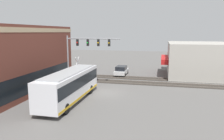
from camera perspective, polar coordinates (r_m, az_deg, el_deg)
ground_plane at (r=26.52m, az=-1.67°, el=-5.92°), size 120.00×120.00×0.00m
shop_building at (r=39.05m, az=21.38°, el=2.62°), size 11.44×10.73×5.49m
city_bus at (r=23.31m, az=-10.91°, el=-3.79°), size 10.83×2.59×3.24m
traffic_signal_gantry at (r=30.33m, az=-7.28°, el=5.79°), size 0.42×7.59×6.75m
crossing_signal at (r=31.30m, az=-8.99°, el=0.71°), size 1.41×1.18×3.81m
rail_track_near at (r=32.18m, az=1.04°, el=-3.04°), size 2.60×60.00×0.15m
rail_track_far at (r=35.24m, az=2.12°, el=-1.90°), size 2.60×60.00×0.15m
parked_car_white at (r=37.28m, az=2.47°, el=-0.19°), size 4.55×1.82×1.53m
pedestrian_at_crossing at (r=32.45m, az=-8.77°, el=-1.37°), size 0.34×0.34×1.85m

